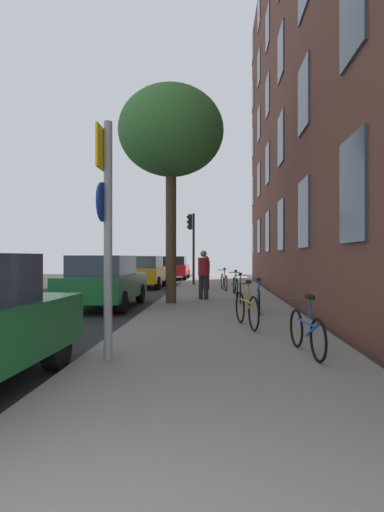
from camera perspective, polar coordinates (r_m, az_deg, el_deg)
name	(u,v)px	position (r m, az deg, el deg)	size (l,w,h in m)	color
ground_plane	(132,297)	(16.76, -8.27, -5.57)	(41.80, 41.80, 0.00)	#332D28
road_asphalt	(81,296)	(17.31, -15.12, -5.37)	(7.00, 38.00, 0.01)	#232326
sidewalk	(220,296)	(16.40, 3.84, -5.48)	(4.20, 38.00, 0.12)	gray
building_facade	(288,70)	(17.55, 13.14, 23.74)	(0.56, 27.00, 17.35)	brown
sign_post	(106,221)	(6.01, -11.73, 4.72)	(0.16, 0.60, 3.39)	gray
traffic_light	(192,236)	(21.90, -0.04, 2.79)	(0.43, 0.24, 3.78)	black
tree_near	(171,133)	(13.81, -2.91, 16.63)	(3.37, 3.37, 6.93)	#4C3823
bicycle_0	(307,331)	(6.55, 15.54, -9.94)	(0.42, 1.58, 0.91)	black
bicycle_1	(247,308)	(8.81, 7.55, -7.19)	(0.51, 1.71, 0.99)	black
bicycle_2	(259,299)	(11.23, 9.19, -5.84)	(0.42, 1.63, 0.91)	black
bicycle_3	(240,291)	(13.58, 6.68, -4.75)	(0.42, 1.67, 0.96)	black
bicycle_4	(235,285)	(15.97, 6.01, -4.04)	(0.42, 1.64, 0.97)	black
bicycle_5	(224,281)	(18.35, 4.44, -3.51)	(0.42, 1.69, 0.99)	black
pedestrian_0	(204,271)	(14.33, 1.60, -2.14)	(0.39, 0.39, 1.69)	#26262D
pedestrian_1	(206,270)	(19.11, 1.96, -1.91)	(0.48, 0.48, 1.53)	#26262D
car_1	(104,281)	(13.10, -12.00, -3.39)	(1.94, 4.23, 1.62)	#19662D
car_2	(145,272)	(21.28, -6.45, -2.14)	(1.85, 4.11, 1.62)	orange
car_3	(174,267)	(29.44, -2.44, -1.58)	(1.95, 4.49, 1.62)	red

